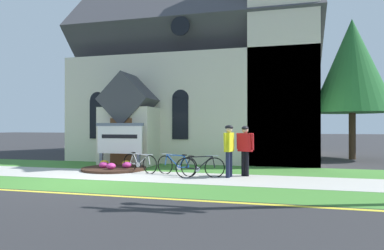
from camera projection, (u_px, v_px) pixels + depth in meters
ground at (139, 167)px, 14.35m from camera, size 140.00×140.00×0.00m
sidewalk_slab at (149, 176)px, 11.70m from camera, size 32.00×2.42×0.01m
grass_verge at (121, 187)px, 9.58m from camera, size 32.00×1.96×0.01m
church_lawn at (172, 168)px, 14.17m from camera, size 24.00×2.68×0.01m
curb_paint_stripe at (101, 195)px, 8.48m from camera, size 28.00×0.16×0.01m
church_building at (209, 73)px, 20.19m from camera, size 12.70×12.42×13.16m
church_sign at (120, 139)px, 13.92m from camera, size 2.10×0.16×1.89m
flower_bed at (114, 168)px, 13.43m from camera, size 2.54×2.54×0.34m
bicycle_red at (200, 167)px, 11.43m from camera, size 1.63×0.55×0.78m
bicycle_white at (177, 165)px, 11.99m from camera, size 1.66×0.63×0.78m
bicycle_yellow at (140, 163)px, 12.70m from camera, size 1.63×0.67×0.78m
cyclist_in_green_jersey at (245, 146)px, 11.72m from camera, size 0.62×0.44×1.76m
cyclist_in_yellow_jersey at (229, 146)px, 11.45m from camera, size 0.33×0.75×1.79m
roadside_conifer at (352, 66)px, 17.85m from camera, size 4.18×4.18×7.49m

